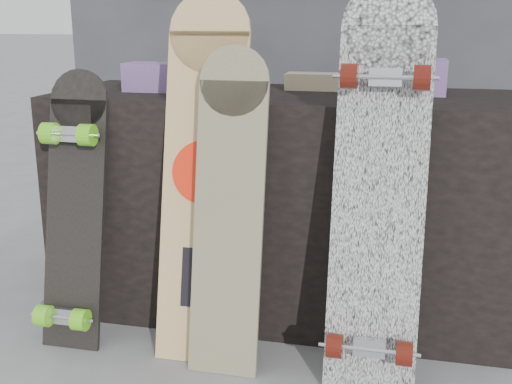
% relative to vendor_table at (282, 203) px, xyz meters
% --- Properties ---
extents(ground, '(60.00, 60.00, 0.00)m').
position_rel_vendor_table_xyz_m(ground, '(0.00, -0.50, -0.40)').
color(ground, slate).
rests_on(ground, ground).
extents(vendor_table, '(1.60, 0.60, 0.80)m').
position_rel_vendor_table_xyz_m(vendor_table, '(0.00, 0.00, 0.00)').
color(vendor_table, black).
rests_on(vendor_table, ground).
extents(booth, '(2.40, 0.22, 2.20)m').
position_rel_vendor_table_xyz_m(booth, '(0.00, 0.85, 0.70)').
color(booth, '#343439').
rests_on(booth, ground).
extents(merch_box_purple, '(0.18, 0.12, 0.10)m').
position_rel_vendor_table_xyz_m(merch_box_purple, '(-0.48, -0.03, 0.45)').
color(merch_box_purple, '#45336A').
rests_on(merch_box_purple, vendor_table).
extents(merch_box_small, '(0.14, 0.14, 0.12)m').
position_rel_vendor_table_xyz_m(merch_box_small, '(0.48, 0.08, 0.46)').
color(merch_box_small, '#45336A').
rests_on(merch_box_small, vendor_table).
extents(merch_box_flat, '(0.22, 0.10, 0.06)m').
position_rel_vendor_table_xyz_m(merch_box_flat, '(0.10, 0.13, 0.43)').
color(merch_box_flat, '#D1B78C').
rests_on(merch_box_flat, vendor_table).
extents(longboard_geisha, '(0.26, 0.28, 1.15)m').
position_rel_vendor_table_xyz_m(longboard_geisha, '(-0.19, -0.34, 0.21)').
color(longboard_geisha, '#C6B886').
rests_on(longboard_geisha, ground).
extents(longboard_celtic, '(0.21, 0.22, 0.98)m').
position_rel_vendor_table_xyz_m(longboard_celtic, '(-0.09, -0.42, 0.12)').
color(longboard_celtic, '#CDC08C').
rests_on(longboard_celtic, ground).
extents(longboard_cascadia, '(0.26, 0.31, 1.17)m').
position_rel_vendor_table_xyz_m(longboard_cascadia, '(0.36, -0.42, 0.21)').
color(longboard_cascadia, white).
rests_on(longboard_cascadia, ground).
extents(skateboard_dark, '(0.20, 0.28, 0.90)m').
position_rel_vendor_table_xyz_m(skateboard_dark, '(-0.62, -0.40, 0.06)').
color(skateboard_dark, black).
rests_on(skateboard_dark, ground).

